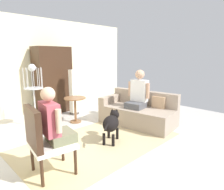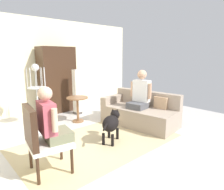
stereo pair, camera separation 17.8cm
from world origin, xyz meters
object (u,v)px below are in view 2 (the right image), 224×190
dog (111,123)px  bird_cage_stand (37,92)px  armoire_cabinet (57,80)px  column_lamp (77,92)px  person_on_armchair (50,120)px  round_end_table (78,105)px  armchair (40,136)px  person_on_couch (140,93)px  couch (140,113)px

dog → bird_cage_stand: bearing=109.9°
armoire_cabinet → column_lamp: bearing=-67.9°
person_on_armchair → column_lamp: column_lamp is taller
bird_cage_stand → column_lamp: size_ratio=1.16×
person_on_armchair → round_end_table: size_ratio=1.26×
armchair → person_on_couch: 2.68m
person_on_armchair → bird_cage_stand: (0.64, 2.06, 0.05)m
person_on_armchair → round_end_table: bearing=47.8°
person_on_couch → bird_cage_stand: (-1.85, 1.62, 0.02)m
bird_cage_stand → armoire_cabinet: size_ratio=0.77×
dog → armoire_cabinet: bearing=84.3°
person_on_armchair → armchair: bearing=170.8°
dog → round_end_table: bearing=83.7°
bird_cage_stand → armoire_cabinet: armoire_cabinet is taller
armchair → person_on_armchair: (0.15, -0.03, 0.20)m
couch → round_end_table: size_ratio=2.95×
person_on_couch → armoire_cabinet: (-0.90, 2.46, 0.16)m
column_lamp → armoire_cabinet: bearing=112.1°
round_end_table → column_lamp: 0.74m
person_on_couch → dog: person_on_couch is taller
armoire_cabinet → armchair: bearing=-121.4°
person_on_couch → person_on_armchair: (-2.49, -0.43, -0.02)m
round_end_table → bird_cage_stand: bearing=153.3°
person_on_couch → column_lamp: person_on_couch is taller
bird_cage_stand → armoire_cabinet: (0.95, 0.83, 0.14)m
armchair → person_on_armchair: size_ratio=1.25×
couch → round_end_table: 1.57m
couch → dog: size_ratio=2.62×
person_on_armchair → bird_cage_stand: bearing=72.8°
round_end_table → armoire_cabinet: bearing=85.0°
column_lamp → armoire_cabinet: armoire_cabinet is taller
armchair → dog: size_ratio=1.40×
round_end_table → dog: 1.47m
person_on_armchair → round_end_table: (1.48, 1.63, -0.33)m
dog → bird_cage_stand: (-0.68, 1.88, 0.44)m
person_on_couch → column_lamp: bearing=109.4°
person_on_armchair → column_lamp: 2.91m
person_on_couch → person_on_armchair: person_on_couch is taller
person_on_armchair → dog: person_on_armchair is taller
couch → round_end_table: (-1.04, 1.17, 0.16)m
armchair → column_lamp: size_ratio=0.79×
dog → person_on_armchair: bearing=-172.4°
round_end_table → dog: (-0.16, -1.46, -0.06)m
round_end_table → column_lamp: bearing=58.5°
armchair → person_on_couch: bearing=8.8°
couch → bird_cage_stand: (-1.88, 1.59, 0.53)m
dog → armoire_cabinet: size_ratio=0.37×
couch → person_on_armchair: 2.61m
couch → round_end_table: couch is taller
person_on_couch → bird_cage_stand: bearing=138.8°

